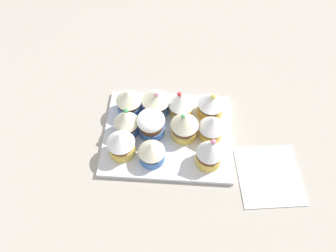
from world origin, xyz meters
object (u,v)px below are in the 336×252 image
object	(u,v)px
cupcake_0	(121,143)
cupcake_6	(212,128)
cupcake_7	(129,101)
cupcake_9	(181,104)
cupcake_2	(210,152)
cupcake_10	(211,105)
baking_tray	(168,134)
cupcake_4	(151,123)
cupcake_5	(185,124)
cupcake_1	(152,152)
cupcake_3	(127,120)
napkin	(269,175)
cupcake_8	(156,101)

from	to	relation	value
cupcake_0	cupcake_6	xyz separation A→B (cm)	(19.39, 5.21, 0.00)
cupcake_7	cupcake_9	xyz separation A→B (cm)	(12.13, -0.13, 0.13)
cupcake_2	cupcake_10	size ratio (longest dim) A/B	1.16
cupcake_9	baking_tray	bearing A→B (deg)	-114.62
cupcake_4	cupcake_5	distance (cm)	7.43
cupcake_1	cupcake_3	distance (cm)	9.62
cupcake_2	cupcake_4	size ratio (longest dim) A/B	1.28
cupcake_4	cupcake_7	size ratio (longest dim) A/B	0.95
baking_tray	cupcake_2	size ratio (longest dim) A/B	3.50
cupcake_0	cupcake_4	bearing A→B (deg)	43.72
cupcake_1	cupcake_2	size ratio (longest dim) A/B	0.73
cupcake_10	cupcake_9	bearing A→B (deg)	-176.91
cupcake_3	cupcake_7	distance (cm)	5.46
cupcake_6	cupcake_7	xyz separation A→B (cm)	(-19.14, 6.24, -0.18)
baking_tray	napkin	distance (cm)	24.21
cupcake_6	cupcake_9	xyz separation A→B (cm)	(-7.01, 6.11, -0.05)
cupcake_3	cupcake_8	size ratio (longest dim) A/B	1.06
cupcake_6	napkin	size ratio (longest dim) A/B	0.48
cupcake_6	cupcake_10	world-z (taller)	cupcake_10
cupcake_1	cupcake_6	xyz separation A→B (cm)	(12.74, 6.50, 0.50)
cupcake_2	napkin	size ratio (longest dim) A/B	0.59
cupcake_1	cupcake_3	size ratio (longest dim) A/B	0.80
cupcake_4	cupcake_9	bearing A→B (deg)	41.20
cupcake_6	cupcake_10	bearing A→B (deg)	91.21
cupcake_2	cupcake_7	size ratio (longest dim) A/B	1.22
cupcake_0	cupcake_5	distance (cm)	14.58
cupcake_4	cupcake_6	distance (cm)	13.45
cupcake_0	cupcake_3	world-z (taller)	cupcake_3
cupcake_3	cupcake_5	xyz separation A→B (cm)	(12.96, -0.21, -0.14)
cupcake_0	cupcake_6	world-z (taller)	cupcake_0
baking_tray	cupcake_4	world-z (taller)	cupcake_4
cupcake_6	cupcake_7	distance (cm)	20.13
cupcake_1	cupcake_5	size ratio (longest dim) A/B	0.81
baking_tray	cupcake_7	xyz separation A→B (cm)	(-9.46, 5.95, 4.09)
cupcake_6	cupcake_0	bearing A→B (deg)	-164.96
baking_tray	cupcake_5	size ratio (longest dim) A/B	3.89
cupcake_5	cupcake_10	xyz separation A→B (cm)	(5.88, 5.89, -0.21)
baking_tray	cupcake_9	bearing A→B (deg)	65.38
cupcake_2	cupcake_8	xyz separation A→B (cm)	(-12.33, 12.88, -0.43)
cupcake_4	cupcake_6	xyz separation A→B (cm)	(13.44, -0.48, 0.28)
cupcake_3	cupcake_4	bearing A→B (deg)	-3.24
cupcake_5	cupcake_7	size ratio (longest dim) A/B	1.10
cupcake_8	cupcake_9	size ratio (longest dim) A/B	1.01
cupcake_1	cupcake_4	size ratio (longest dim) A/B	0.94
baking_tray	cupcake_9	size ratio (longest dim) A/B	4.10
cupcake_1	cupcake_2	xyz separation A→B (cm)	(12.22, 0.11, 0.90)
cupcake_7	cupcake_9	distance (cm)	12.13
cupcake_2	cupcake_3	world-z (taller)	cupcake_2
cupcake_0	cupcake_9	world-z (taller)	same
cupcake_2	cupcake_9	world-z (taller)	cupcake_2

